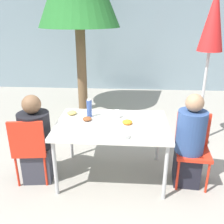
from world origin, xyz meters
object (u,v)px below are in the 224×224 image
salad_bowl (122,136)px  chair_left (30,146)px  closed_umbrella (212,28)px  bottle (89,108)px  person_right (189,143)px  person_left (36,142)px  chair_right (192,143)px  drinking_cup (117,114)px

salad_bowl → chair_left: bearing=171.1°
closed_umbrella → chair_left: bearing=-152.2°
closed_umbrella → bottle: (-1.65, -0.84, -0.93)m
chair_left → person_right: size_ratio=0.75×
bottle → closed_umbrella: bearing=27.0°
bottle → person_left: bearing=-154.6°
chair_right → bottle: bottle is taller
chair_left → closed_umbrella: size_ratio=0.37×
bottle → salad_bowl: bottle is taller
chair_left → closed_umbrella: closed_umbrella is taller
chair_right → closed_umbrella: size_ratio=0.37×
salad_bowl → chair_right: bearing=22.8°
chair_left → drinking_cup: 1.13m
closed_umbrella → person_right: bearing=-110.6°
closed_umbrella → bottle: size_ratio=9.72×
person_left → chair_right: 1.92m
bottle → salad_bowl: bearing=-51.9°
drinking_cup → person_left: bearing=-163.7°
salad_bowl → person_right: bearing=19.5°
person_left → chair_right: person_left is taller
bottle → drinking_cup: bearing=-1.6°
chair_left → bottle: 0.85m
person_right → salad_bowl: 0.87m
chair_right → closed_umbrella: closed_umbrella is taller
closed_umbrella → drinking_cup: size_ratio=22.90×
chair_right → drinking_cup: chair_right is taller
person_left → chair_right: size_ratio=1.29×
drinking_cup → chair_left: bearing=-160.0°
salad_bowl → closed_umbrella: bearing=48.9°
person_left → person_right: person_right is taller
drinking_cup → bottle: bearing=178.4°
chair_left → bottle: bearing=23.4°
chair_right → drinking_cup: bearing=-6.4°
chair_right → person_right: size_ratio=0.75×
chair_left → person_left: person_left is taller
salad_bowl → bottle: bearing=128.1°
chair_left → person_right: bearing=-3.2°
chair_left → chair_right: same height
chair_left → closed_umbrella: bearing=21.3°
person_left → bottle: bearing=18.9°
chair_left → person_left: (0.04, 0.09, 0.01)m
bottle → chair_right: bearing=-8.7°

